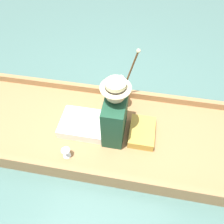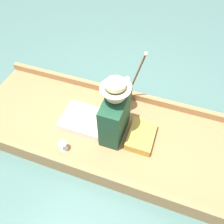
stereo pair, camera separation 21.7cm
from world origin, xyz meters
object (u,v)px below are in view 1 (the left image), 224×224
Objects in this scene: seated_person at (106,116)px; wine_glass at (66,152)px; walking_cane at (130,73)px; teddy_bear at (119,94)px.

wine_glass is at bearing 135.61° from seated_person.
teddy_bear is at bearing 142.18° from walking_cane.
seated_person is at bearing 160.68° from walking_cane.
teddy_bear is 3.89× the size of wine_glass.
seated_person reaches higher than teddy_bear.
seated_person is 0.55m from walking_cane.
wine_glass is at bearing 149.59° from walking_cane.
walking_cane is (0.87, -0.51, 0.37)m from wine_glass.
walking_cane reaches higher than wine_glass.
teddy_bear is 0.59× the size of walking_cane.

